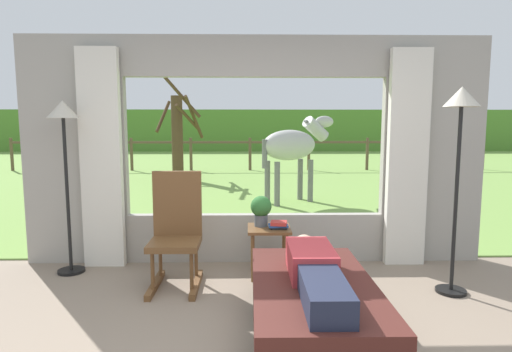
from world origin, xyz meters
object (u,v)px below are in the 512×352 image
at_px(floor_lamp_right, 460,128).
at_px(pasture_tree, 178,134).
at_px(rocking_chair, 176,230).
at_px(potted_plant, 261,209).
at_px(recliner_sofa, 313,307).
at_px(book_stack, 279,225).
at_px(side_table, 269,236).
at_px(horse, 293,146).
at_px(floor_lamp_left, 64,135).
at_px(reclining_person, 315,270).

height_order(floor_lamp_right, pasture_tree, pasture_tree).
bearing_deg(rocking_chair, potted_plant, 17.56).
distance_m(recliner_sofa, book_stack, 1.26).
relative_size(rocking_chair, side_table, 2.15).
height_order(potted_plant, floor_lamp_right, floor_lamp_right).
bearing_deg(rocking_chair, pasture_tree, 98.82).
relative_size(book_stack, horse, 0.12).
height_order(floor_lamp_right, horse, floor_lamp_right).
height_order(floor_lamp_left, pasture_tree, pasture_tree).
height_order(side_table, potted_plant, potted_plant).
bearing_deg(pasture_tree, reclining_person, -75.06).
height_order(recliner_sofa, floor_lamp_left, floor_lamp_left).
xyz_separation_m(side_table, potted_plant, (-0.08, 0.06, 0.28)).
height_order(book_stack, floor_lamp_left, floor_lamp_left).
height_order(rocking_chair, pasture_tree, pasture_tree).
height_order(floor_lamp_left, floor_lamp_right, floor_lamp_right).
xyz_separation_m(rocking_chair, potted_plant, (0.84, 0.27, 0.16)).
relative_size(recliner_sofa, horse, 0.99).
height_order(recliner_sofa, floor_lamp_right, floor_lamp_right).
relative_size(floor_lamp_right, horse, 1.11).
distance_m(potted_plant, pasture_tree, 8.14).
bearing_deg(potted_plant, floor_lamp_right, -16.85).
xyz_separation_m(book_stack, floor_lamp_left, (-2.21, 0.22, 0.91)).
bearing_deg(pasture_tree, floor_lamp_left, -89.48).
xyz_separation_m(side_table, floor_lamp_right, (1.70, -0.48, 1.12)).
distance_m(rocking_chair, potted_plant, 0.90).
distance_m(side_table, book_stack, 0.18).
distance_m(potted_plant, floor_lamp_right, 2.05).
distance_m(reclining_person, rocking_chair, 1.63).
bearing_deg(reclining_person, side_table, 101.96).
height_order(reclining_person, rocking_chair, rocking_chair).
distance_m(potted_plant, floor_lamp_left, 2.18).
xyz_separation_m(potted_plant, floor_lamp_left, (-2.04, 0.09, 0.77)).
bearing_deg(floor_lamp_right, reclining_person, -149.76).
xyz_separation_m(reclining_person, book_stack, (-0.17, 1.25, 0.04)).
height_order(recliner_sofa, rocking_chair, rocking_chair).
bearing_deg(side_table, reclining_person, -78.42).
xyz_separation_m(recliner_sofa, potted_plant, (-0.35, 1.33, 0.48)).
distance_m(rocking_chair, floor_lamp_right, 2.82).
relative_size(recliner_sofa, reclining_person, 1.19).
bearing_deg(pasture_tree, rocking_chair, -81.12).
xyz_separation_m(recliner_sofa, book_stack, (-0.17, 1.20, 0.34)).
height_order(reclining_person, pasture_tree, pasture_tree).
bearing_deg(floor_lamp_right, pasture_tree, 114.92).
bearing_deg(recliner_sofa, potted_plant, 105.16).
relative_size(side_table, potted_plant, 1.63).
bearing_deg(potted_plant, side_table, -36.87).
distance_m(reclining_person, potted_plant, 1.43).
relative_size(side_table, book_stack, 2.56).
xyz_separation_m(side_table, horse, (0.68, 4.14, 0.73)).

